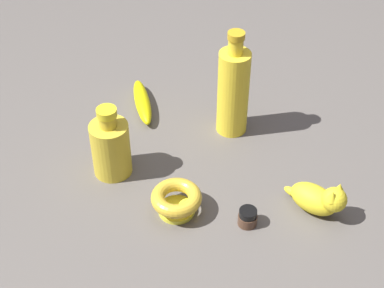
{
  "coord_description": "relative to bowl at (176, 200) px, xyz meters",
  "views": [
    {
      "loc": [
        0.87,
        -0.41,
        0.9
      ],
      "look_at": [
        0.0,
        0.0,
        0.07
      ],
      "focal_mm": 54.93,
      "sensor_mm": 36.0,
      "label": 1
    }
  ],
  "objects": [
    {
      "name": "ground",
      "position": [
        -0.11,
        0.09,
        -0.03
      ],
      "size": [
        2.0,
        2.0,
        0.0
      ],
      "primitive_type": "plane",
      "color": "#5B5651"
    },
    {
      "name": "bowl",
      "position": [
        0.0,
        0.0,
        0.0
      ],
      "size": [
        0.1,
        0.1,
        0.05
      ],
      "color": "yellow",
      "rests_on": "ground"
    },
    {
      "name": "bottle_short",
      "position": [
        -0.17,
        -0.08,
        0.04
      ],
      "size": [
        0.08,
        0.08,
        0.17
      ],
      "color": "gold",
      "rests_on": "ground"
    },
    {
      "name": "banana",
      "position": [
        -0.36,
        0.06,
        -0.02
      ],
      "size": [
        0.19,
        0.08,
        0.04
      ],
      "primitive_type": "ellipsoid",
      "rotation": [
        0.0,
        0.0,
        6.06
      ],
      "color": "yellow",
      "rests_on": "ground"
    },
    {
      "name": "bottle_tall",
      "position": [
        -0.19,
        0.23,
        0.08
      ],
      "size": [
        0.07,
        0.07,
        0.26
      ],
      "color": "yellow",
      "rests_on": "ground"
    },
    {
      "name": "cat_figurine",
      "position": [
        0.12,
        0.26,
        0.0
      ],
      "size": [
        0.13,
        0.1,
        0.09
      ],
      "color": "yellow",
      "rests_on": "ground"
    },
    {
      "name": "nail_polish_jar",
      "position": [
        0.09,
        0.12,
        -0.02
      ],
      "size": [
        0.04,
        0.04,
        0.04
      ],
      "color": "#503424",
      "rests_on": "ground"
    }
  ]
}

